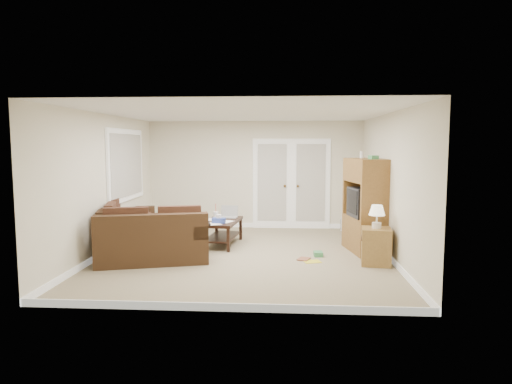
# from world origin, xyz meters

# --- Properties ---
(floor) EXTENTS (5.50, 5.50, 0.00)m
(floor) POSITION_xyz_m (0.00, 0.00, 0.00)
(floor) COLOR gray
(floor) RESTS_ON ground
(ceiling) EXTENTS (5.00, 5.50, 0.02)m
(ceiling) POSITION_xyz_m (0.00, 0.00, 2.50)
(ceiling) COLOR silver
(ceiling) RESTS_ON wall_back
(wall_left) EXTENTS (0.02, 5.50, 2.50)m
(wall_left) POSITION_xyz_m (-2.50, 0.00, 1.25)
(wall_left) COLOR silver
(wall_left) RESTS_ON floor
(wall_right) EXTENTS (0.02, 5.50, 2.50)m
(wall_right) POSITION_xyz_m (2.50, 0.00, 1.25)
(wall_right) COLOR silver
(wall_right) RESTS_ON floor
(wall_back) EXTENTS (5.00, 0.02, 2.50)m
(wall_back) POSITION_xyz_m (0.00, 2.75, 1.25)
(wall_back) COLOR silver
(wall_back) RESTS_ON floor
(wall_front) EXTENTS (5.00, 0.02, 2.50)m
(wall_front) POSITION_xyz_m (0.00, -2.75, 1.25)
(wall_front) COLOR silver
(wall_front) RESTS_ON floor
(baseboards) EXTENTS (5.00, 5.50, 0.10)m
(baseboards) POSITION_xyz_m (0.00, 0.00, 0.05)
(baseboards) COLOR white
(baseboards) RESTS_ON floor
(french_doors) EXTENTS (1.80, 0.05, 2.13)m
(french_doors) POSITION_xyz_m (0.85, 2.71, 1.04)
(french_doors) COLOR white
(french_doors) RESTS_ON floor
(window_left) EXTENTS (0.05, 1.92, 1.42)m
(window_left) POSITION_xyz_m (-2.46, 1.00, 1.55)
(window_left) COLOR white
(window_left) RESTS_ON wall_left
(sectional_sofa) EXTENTS (2.49, 2.90, 0.85)m
(sectional_sofa) POSITION_xyz_m (-1.93, 0.04, 0.33)
(sectional_sofa) COLOR #3D2817
(sectional_sofa) RESTS_ON floor
(coffee_table) EXTENTS (0.72, 1.26, 0.82)m
(coffee_table) POSITION_xyz_m (-0.51, 0.82, 0.27)
(coffee_table) COLOR black
(coffee_table) RESTS_ON floor
(tv_armoire) EXTENTS (0.77, 1.16, 1.83)m
(tv_armoire) POSITION_xyz_m (2.20, 0.46, 0.86)
(tv_armoire) COLOR brown
(tv_armoire) RESTS_ON floor
(side_cabinet) EXTENTS (0.52, 0.52, 0.98)m
(side_cabinet) POSITION_xyz_m (2.20, -0.48, 0.35)
(side_cabinet) COLOR olive
(side_cabinet) RESTS_ON floor
(space_heater) EXTENTS (0.15, 0.13, 0.31)m
(space_heater) POSITION_xyz_m (2.05, 2.45, 0.16)
(space_heater) COLOR silver
(space_heater) RESTS_ON floor
(floor_magazine) EXTENTS (0.33, 0.29, 0.01)m
(floor_magazine) POSITION_xyz_m (1.17, -0.37, 0.00)
(floor_magazine) COLOR gold
(floor_magazine) RESTS_ON floor
(floor_greenbox) EXTENTS (0.16, 0.21, 0.08)m
(floor_greenbox) POSITION_xyz_m (1.30, 0.02, 0.04)
(floor_greenbox) COLOR #3D8851
(floor_greenbox) RESTS_ON floor
(floor_book) EXTENTS (0.26, 0.30, 0.02)m
(floor_book) POSITION_xyz_m (0.95, -0.20, 0.01)
(floor_book) COLOR brown
(floor_book) RESTS_ON floor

